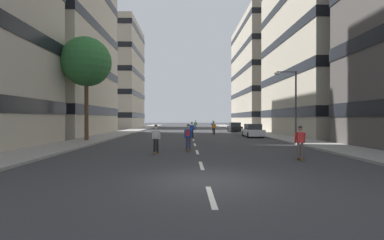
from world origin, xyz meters
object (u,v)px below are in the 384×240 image
Objects in this scene: streetlamp_right at (292,97)px; skater_6 at (213,125)px; skater_4 at (192,129)px; skater_2 at (214,127)px; skater_3 at (196,124)px; skater_5 at (156,137)px; skater_0 at (300,141)px; parked_car_mid at (235,127)px; skater_1 at (188,135)px; street_tree_near at (86,62)px; parked_car_near at (253,131)px.

skater_6 is at bearing 104.52° from streetlamp_right.
streetlamp_right is 3.65× the size of skater_6.
streetlamp_right reaches higher than skater_4.
skater_2 is 1.00× the size of skater_3.
skater_0 is at bearing -20.05° from skater_5.
streetlamp_right reaches higher than parked_car_mid.
skater_5 is at bearing -146.56° from skater_1.
skater_3 is (-6.00, 8.27, 0.32)m from parked_car_mid.
skater_0 is at bearing -35.72° from skater_1.
skater_0 is 1.00× the size of skater_1.
parked_car_mid is at bearing 47.08° from street_tree_near.
parked_car_mid is 2.47× the size of skater_2.
skater_2 is (3.49, 17.73, -0.03)m from skater_1.
skater_0 is (15.22, -11.42, -6.39)m from street_tree_near.
street_tree_near is 5.37× the size of skater_3.
skater_1 is at bearing -101.14° from skater_2.
streetlamp_right is at bearing 70.79° from skater_0.
street_tree_near is 26.00m from skater_6.
street_tree_near is at bearing -179.90° from streetlamp_right.
street_tree_near reaches higher than skater_2.
streetlamp_right is (2.22, -18.23, 3.44)m from parked_car_mid.
street_tree_near is 1.47× the size of streetlamp_right.
street_tree_near reaches higher than skater_6.
streetlamp_right is 3.65× the size of skater_3.
skater_1 is 11.34m from skater_4.
street_tree_near reaches higher than skater_3.
skater_5 reaches higher than parked_car_near.
skater_3 is at bearing 107.24° from streetlamp_right.
skater_1 is at bearing -143.51° from streetlamp_right.
skater_5 is (-2.48, -12.66, 0.03)m from skater_4.
skater_1 is at bearing -37.59° from street_tree_near.
skater_1 is 28.69m from skater_6.
skater_3 is (-1.90, 16.03, 0.03)m from skater_2.
street_tree_near is at bearing -157.40° from skater_4.
skater_3 and skater_4 have the same top height.
parked_car_near is 2.47× the size of skater_4.
street_tree_near reaches higher than skater_1.
parked_car_mid is at bearing 73.41° from skater_1.
skater_6 is (6.37, 29.68, 0.00)m from skater_5.
skater_6 reaches higher than parked_car_mid.
streetlamp_right is (2.22, -6.17, 3.44)m from parked_car_near.
streetlamp_right is 10.68m from skater_4.
parked_car_near is at bearing 16.44° from skater_4.
skater_5 is 30.36m from skater_6.
parked_car_near is 21.20m from skater_3.
streetlamp_right reaches higher than skater_2.
parked_car_mid is 2.47× the size of skater_3.
skater_3 is (1.60, 33.77, 0.00)m from skater_1.
parked_car_near is 5.95m from skater_2.
skater_4 is (-3.03, -6.40, 0.00)m from skater_2.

